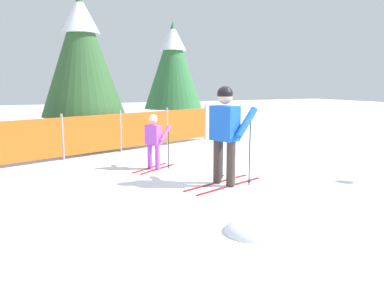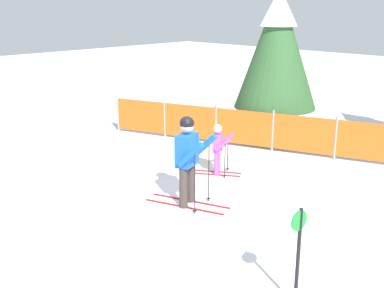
{
  "view_description": "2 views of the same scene",
  "coord_description": "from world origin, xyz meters",
  "px_view_note": "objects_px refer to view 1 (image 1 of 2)",
  "views": [
    {
      "loc": [
        -3.53,
        -6.05,
        1.87
      ],
      "look_at": [
        -0.46,
        0.63,
        0.68
      ],
      "focal_mm": 35.0,
      "sensor_mm": 36.0,
      "label": 1
    },
    {
      "loc": [
        6.18,
        -6.5,
        3.92
      ],
      "look_at": [
        -0.59,
        0.45,
        1.06
      ],
      "focal_mm": 45.0,
      "sensor_mm": 36.0,
      "label": 2
    }
  ],
  "objects_px": {
    "skier_adult": "(226,127)",
    "skier_child": "(154,137)",
    "safety_fence": "(93,134)",
    "conifer_far": "(82,53)",
    "conifer_near": "(173,64)"
  },
  "relations": [
    {
      "from": "skier_child",
      "to": "conifer_near",
      "type": "distance_m",
      "value": 7.07
    },
    {
      "from": "safety_fence",
      "to": "conifer_far",
      "type": "relative_size",
      "value": 1.8
    },
    {
      "from": "skier_adult",
      "to": "conifer_far",
      "type": "xyz_separation_m",
      "value": [
        -1.69,
        5.35,
        1.65
      ]
    },
    {
      "from": "conifer_far",
      "to": "conifer_near",
      "type": "xyz_separation_m",
      "value": [
        3.84,
        2.59,
        -0.12
      ]
    },
    {
      "from": "skier_adult",
      "to": "conifer_far",
      "type": "height_order",
      "value": "conifer_far"
    },
    {
      "from": "skier_adult",
      "to": "conifer_far",
      "type": "bearing_deg",
      "value": 88.58
    },
    {
      "from": "safety_fence",
      "to": "conifer_far",
      "type": "distance_m",
      "value": 2.59
    },
    {
      "from": "skier_child",
      "to": "safety_fence",
      "type": "relative_size",
      "value": 0.15
    },
    {
      "from": "skier_child",
      "to": "conifer_far",
      "type": "relative_size",
      "value": 0.27
    },
    {
      "from": "conifer_near",
      "to": "skier_adult",
      "type": "bearing_deg",
      "value": -105.14
    },
    {
      "from": "skier_child",
      "to": "conifer_far",
      "type": "distance_m",
      "value": 4.2
    },
    {
      "from": "safety_fence",
      "to": "conifer_near",
      "type": "bearing_deg",
      "value": 46.06
    },
    {
      "from": "skier_adult",
      "to": "safety_fence",
      "type": "distance_m",
      "value": 4.32
    },
    {
      "from": "skier_adult",
      "to": "skier_child",
      "type": "height_order",
      "value": "skier_adult"
    },
    {
      "from": "skier_child",
      "to": "conifer_near",
      "type": "xyz_separation_m",
      "value": [
        2.92,
        6.15,
        1.91
      ]
    }
  ]
}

